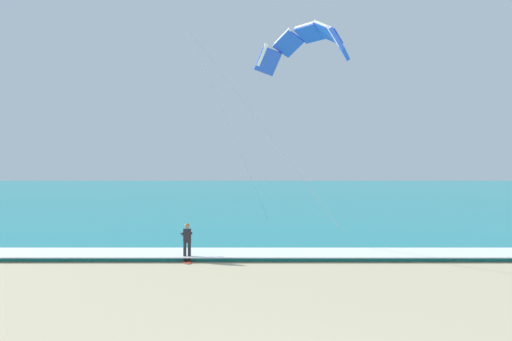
{
  "coord_description": "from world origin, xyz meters",
  "views": [
    {
      "loc": [
        -0.57,
        -7.81,
        4.17
      ],
      "look_at": [
        -0.63,
        18.25,
        3.98
      ],
      "focal_mm": 35.29,
      "sensor_mm": 36.0,
      "label": 1
    }
  ],
  "objects": [
    {
      "name": "kitesurfer",
      "position": [
        -3.61,
        14.27,
        0.94
      ],
      "size": [
        0.6,
        0.6,
        1.69
      ],
      "color": "#232328",
      "rests_on": "ground"
    },
    {
      "name": "sea",
      "position": [
        0.0,
        74.25,
        0.1
      ],
      "size": [
        200.0,
        120.0,
        0.2
      ],
      "primitive_type": "cube",
      "color": "teal",
      "rests_on": "ground"
    },
    {
      "name": "surf_foam",
      "position": [
        0.0,
        15.25,
        0.22
      ],
      "size": [
        200.0,
        2.65,
        0.04
      ],
      "primitive_type": "cube",
      "color": "white",
      "rests_on": "sea"
    },
    {
      "name": "surfboard",
      "position": [
        -3.6,
        14.26,
        0.03
      ],
      "size": [
        0.75,
        1.46,
        0.09
      ],
      "color": "#E04C38",
      "rests_on": "ground"
    },
    {
      "name": "kite_primary",
      "position": [
        2.03,
        19.1,
        10.79
      ],
      "size": [
        7.63,
        6.84,
        10.6
      ],
      "color": "blue"
    }
  ]
}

